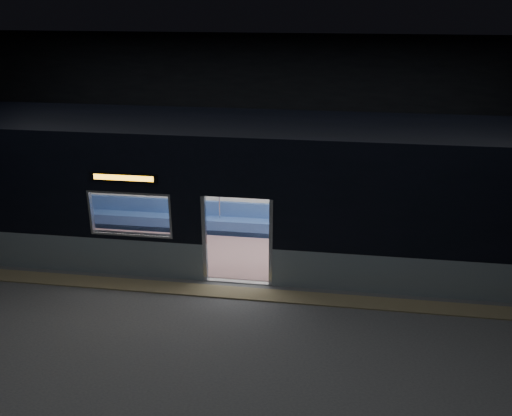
# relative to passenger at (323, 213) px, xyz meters

# --- Properties ---
(station_floor) EXTENTS (24.00, 14.00, 0.01)m
(station_floor) POSITION_rel_passenger_xyz_m (-1.80, -3.55, -0.79)
(station_floor) COLOR #47494C
(station_floor) RESTS_ON ground
(station_envelope) EXTENTS (24.00, 14.00, 5.00)m
(station_envelope) POSITION_rel_passenger_xyz_m (-1.80, -3.55, 2.88)
(station_envelope) COLOR black
(station_envelope) RESTS_ON station_floor
(tactile_strip) EXTENTS (22.80, 0.50, 0.03)m
(tactile_strip) POSITION_rel_passenger_xyz_m (-1.80, -3.00, -0.77)
(tactile_strip) COLOR #8C7F59
(tactile_strip) RESTS_ON station_floor
(metro_car) EXTENTS (18.00, 3.04, 3.35)m
(metro_car) POSITION_rel_passenger_xyz_m (-1.80, -1.00, 1.06)
(metro_car) COLOR gray
(metro_car) RESTS_ON station_floor
(passenger) EXTENTS (0.38, 0.65, 1.33)m
(passenger) POSITION_rel_passenger_xyz_m (0.00, 0.00, 0.00)
(passenger) COLOR black
(passenger) RESTS_ON metro_car
(handbag) EXTENTS (0.35, 0.33, 0.15)m
(handbag) POSITION_rel_passenger_xyz_m (-0.02, -0.21, -0.11)
(handbag) COLOR black
(handbag) RESTS_ON passenger
(transit_map) EXTENTS (1.06, 0.03, 0.69)m
(transit_map) POSITION_rel_passenger_xyz_m (3.20, 0.31, 0.71)
(transit_map) COLOR white
(transit_map) RESTS_ON metro_car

